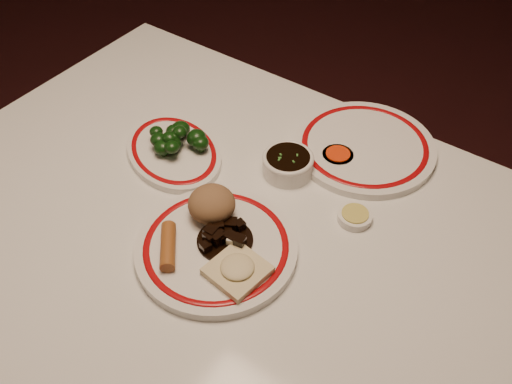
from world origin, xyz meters
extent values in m
cube|color=white|center=(0.00, 0.00, 0.73)|extent=(1.20, 0.90, 0.04)
cylinder|color=black|center=(-0.54, 0.39, 0.35)|extent=(0.06, 0.06, 0.71)
cylinder|color=black|center=(0.54, 0.39, 0.35)|extent=(0.06, 0.06, 0.71)
cylinder|color=white|center=(0.05, -0.06, 0.76)|extent=(0.29, 0.29, 0.02)
torus|color=#9B080B|center=(0.05, -0.06, 0.77)|extent=(0.25, 0.25, 0.00)
ellipsoid|color=brown|center=(0.00, -0.01, 0.80)|extent=(0.09, 0.09, 0.06)
cylinder|color=#9D5926|center=(-0.01, -0.12, 0.78)|extent=(0.08, 0.09, 0.03)
cube|color=beige|center=(0.12, -0.09, 0.78)|extent=(0.10, 0.10, 0.01)
ellipsoid|color=beige|center=(0.12, -0.09, 0.79)|extent=(0.06, 0.06, 0.02)
cylinder|color=black|center=(0.06, -0.04, 0.77)|extent=(0.10, 0.10, 0.00)
cube|color=black|center=(0.05, -0.04, 0.78)|extent=(0.02, 0.02, 0.02)
cube|color=black|center=(0.05, -0.02, 0.78)|extent=(0.03, 0.03, 0.02)
cube|color=black|center=(0.04, -0.05, 0.78)|extent=(0.02, 0.02, 0.02)
cube|color=black|center=(0.05, -0.05, 0.78)|extent=(0.02, 0.02, 0.02)
cube|color=black|center=(0.09, -0.04, 0.79)|extent=(0.02, 0.02, 0.02)
cube|color=black|center=(0.05, -0.05, 0.78)|extent=(0.02, 0.02, 0.02)
cube|color=black|center=(0.09, -0.04, 0.79)|extent=(0.02, 0.02, 0.02)
cube|color=black|center=(0.04, -0.04, 0.79)|extent=(0.03, 0.03, 0.02)
cube|color=black|center=(0.04, -0.08, 0.78)|extent=(0.02, 0.02, 0.02)
cube|color=black|center=(0.03, -0.03, 0.78)|extent=(0.02, 0.02, 0.02)
cube|color=black|center=(0.07, -0.04, 0.78)|extent=(0.02, 0.02, 0.02)
cube|color=black|center=(0.04, -0.05, 0.79)|extent=(0.02, 0.02, 0.02)
cube|color=black|center=(0.07, -0.04, 0.78)|extent=(0.02, 0.02, 0.02)
cube|color=black|center=(0.06, -0.01, 0.78)|extent=(0.02, 0.02, 0.02)
cube|color=black|center=(0.06, -0.05, 0.78)|extent=(0.02, 0.02, 0.02)
cube|color=black|center=(0.05, -0.03, 0.78)|extent=(0.02, 0.02, 0.02)
cube|color=black|center=(0.05, -0.06, 0.78)|extent=(0.02, 0.02, 0.02)
cube|color=black|center=(0.04, -0.06, 0.78)|extent=(0.02, 0.02, 0.02)
cube|color=beige|center=(0.03, -0.05, 0.78)|extent=(0.02, 0.02, 0.01)
cube|color=beige|center=(0.07, -0.05, 0.78)|extent=(0.02, 0.02, 0.01)
torus|color=#9B080B|center=(-0.18, 0.09, 0.77)|extent=(0.28, 0.28, 0.00)
cylinder|color=#23471C|center=(-0.19, 0.13, 0.77)|extent=(0.01, 0.01, 0.01)
ellipsoid|color=black|center=(-0.19, 0.13, 0.78)|extent=(0.04, 0.04, 0.03)
cylinder|color=#23471C|center=(-0.13, 0.12, 0.77)|extent=(0.01, 0.01, 0.01)
ellipsoid|color=black|center=(-0.13, 0.12, 0.79)|extent=(0.03, 0.03, 0.03)
cylinder|color=#23471C|center=(-0.14, 0.12, 0.77)|extent=(0.01, 0.01, 0.01)
ellipsoid|color=black|center=(-0.14, 0.12, 0.79)|extent=(0.03, 0.03, 0.03)
cylinder|color=#23471C|center=(-0.17, 0.08, 0.77)|extent=(0.01, 0.01, 0.01)
ellipsoid|color=black|center=(-0.17, 0.08, 0.79)|extent=(0.04, 0.04, 0.03)
cylinder|color=#23471C|center=(-0.18, 0.06, 0.77)|extent=(0.01, 0.01, 0.01)
ellipsoid|color=black|center=(-0.18, 0.06, 0.78)|extent=(0.04, 0.04, 0.03)
cylinder|color=#23471C|center=(-0.18, 0.09, 0.77)|extent=(0.01, 0.01, 0.01)
ellipsoid|color=black|center=(-0.18, 0.09, 0.78)|extent=(0.03, 0.03, 0.02)
cylinder|color=#23471C|center=(-0.20, 0.12, 0.77)|extent=(0.01, 0.01, 0.01)
ellipsoid|color=black|center=(-0.20, 0.12, 0.78)|extent=(0.03, 0.03, 0.02)
cylinder|color=#23471C|center=(-0.18, 0.09, 0.77)|extent=(0.01, 0.01, 0.01)
ellipsoid|color=black|center=(-0.18, 0.09, 0.79)|extent=(0.03, 0.03, 0.02)
cylinder|color=#23471C|center=(-0.22, 0.09, 0.77)|extent=(0.01, 0.01, 0.02)
ellipsoid|color=black|center=(-0.22, 0.09, 0.79)|extent=(0.03, 0.03, 0.02)
cylinder|color=#23471C|center=(-0.14, 0.12, 0.77)|extent=(0.01, 0.01, 0.02)
ellipsoid|color=black|center=(-0.14, 0.12, 0.79)|extent=(0.04, 0.04, 0.03)
cylinder|color=#23471C|center=(-0.19, 0.12, 0.77)|extent=(0.01, 0.01, 0.01)
ellipsoid|color=black|center=(-0.19, 0.12, 0.78)|extent=(0.03, 0.03, 0.02)
cylinder|color=#23471C|center=(-0.18, 0.09, 0.77)|extent=(0.01, 0.01, 0.01)
ellipsoid|color=black|center=(-0.18, 0.09, 0.78)|extent=(0.03, 0.03, 0.02)
cylinder|color=#23471C|center=(-0.20, 0.07, 0.77)|extent=(0.01, 0.01, 0.01)
ellipsoid|color=black|center=(-0.20, 0.07, 0.79)|extent=(0.03, 0.03, 0.03)
ellipsoid|color=black|center=(-0.16, 0.07, 0.80)|extent=(0.03, 0.03, 0.02)
ellipsoid|color=black|center=(-0.18, 0.09, 0.79)|extent=(0.03, 0.03, 0.03)
ellipsoid|color=black|center=(-0.18, 0.09, 0.80)|extent=(0.02, 0.02, 0.02)
ellipsoid|color=black|center=(-0.17, 0.10, 0.80)|extent=(0.03, 0.03, 0.02)
ellipsoid|color=black|center=(-0.18, 0.08, 0.80)|extent=(0.03, 0.03, 0.03)
cylinder|color=white|center=(0.04, 0.18, 0.77)|extent=(0.10, 0.10, 0.04)
cylinder|color=black|center=(0.04, 0.18, 0.79)|extent=(0.09, 0.09, 0.00)
cylinder|color=white|center=(0.10, 0.27, 0.76)|extent=(0.06, 0.06, 0.02)
cylinder|color=red|center=(0.10, 0.27, 0.77)|extent=(0.05, 0.05, 0.00)
cylinder|color=white|center=(0.21, 0.15, 0.76)|extent=(0.06, 0.06, 0.02)
cylinder|color=#CBBE53|center=(0.21, 0.15, 0.77)|extent=(0.05, 0.05, 0.00)
cylinder|color=white|center=(0.14, 0.33, 0.76)|extent=(0.39, 0.39, 0.02)
torus|color=#9B080B|center=(0.14, 0.33, 0.77)|extent=(0.33, 0.33, 0.00)
camera|label=1|loc=(0.47, -0.53, 1.54)|focal=40.00mm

